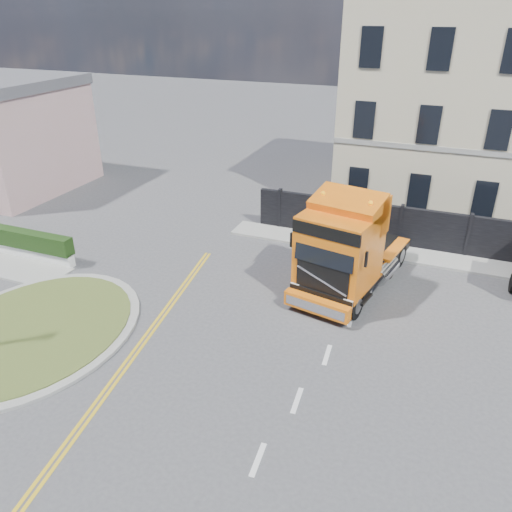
% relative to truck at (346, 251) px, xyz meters
% --- Properties ---
extents(ground, '(120.00, 120.00, 0.00)m').
position_rel_truck_xyz_m(ground, '(-2.50, -3.79, -1.84)').
color(ground, '#424244').
rests_on(ground, ground).
extents(traffic_island, '(6.80, 6.80, 0.17)m').
position_rel_truck_xyz_m(traffic_island, '(-9.50, -6.79, -1.76)').
color(traffic_island, gray).
rests_on(traffic_island, ground).
extents(hedge_wall, '(8.00, 0.55, 1.35)m').
position_rel_truck_xyz_m(hedge_wall, '(-15.50, -2.29, -1.10)').
color(hedge_wall, silver).
rests_on(hedge_wall, ground).
extents(seaside_bldg_pink, '(8.00, 8.00, 6.00)m').
position_rel_truck_xyz_m(seaside_bldg_pink, '(-22.50, 5.21, 1.16)').
color(seaside_bldg_pink, '#BF9596').
rests_on(seaside_bldg_pink, ground).
extents(hoarding_fence, '(18.80, 0.25, 2.00)m').
position_rel_truck_xyz_m(hoarding_fence, '(4.05, 5.21, -0.84)').
color(hoarding_fence, black).
rests_on(hoarding_fence, ground).
extents(georgian_building, '(12.30, 10.30, 12.80)m').
position_rel_truck_xyz_m(georgian_building, '(3.50, 12.71, 3.93)').
color(georgian_building, '#C2B89A').
rests_on(georgian_building, ground).
extents(pavement_far, '(20.00, 1.60, 0.12)m').
position_rel_truck_xyz_m(pavement_far, '(3.50, 4.31, -1.78)').
color(pavement_far, gray).
rests_on(pavement_far, ground).
extents(truck, '(3.86, 7.22, 4.11)m').
position_rel_truck_xyz_m(truck, '(0.00, 0.00, 0.00)').
color(truck, black).
rests_on(truck, ground).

